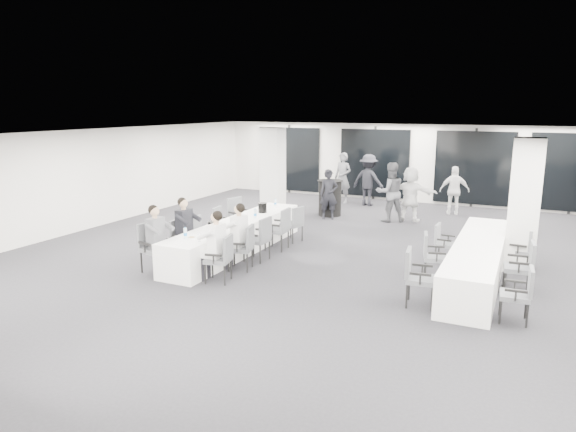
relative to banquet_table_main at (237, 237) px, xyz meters
The scene contains 42 objects.
room 3.36m from the banquet_table_main, 28.40° to the left, with size 14.04×16.04×2.84m.
column_left 3.85m from the banquet_table_main, 103.57° to the left, with size 0.60×0.60×2.80m, color silver.
column_right 6.37m from the banquet_table_main, 12.95° to the left, with size 0.60×0.60×2.80m, color silver.
banquet_table_main is the anchor object (origin of this frame).
banquet_table_side 5.39m from the banquet_table_main, ahead, with size 0.90×5.00×0.75m, color white.
cocktail_table 4.94m from the banquet_table_main, 84.20° to the left, with size 0.81×0.81×1.13m.
chair_main_left_near 2.19m from the banquet_table_main, 112.62° to the right, with size 0.63×0.66×1.04m.
chair_main_left_second 1.36m from the banquet_table_main, 127.84° to the right, with size 0.52×0.56×0.92m.
chair_main_left_mid 0.90m from the banquet_table_main, 157.27° to the right, with size 0.45×0.50×0.86m.
chair_main_left_fourth 1.06m from the banquet_table_main, 142.14° to the left, with size 0.51×0.55×0.91m.
chair_main_left_far 1.71m from the banquet_table_main, 119.56° to the left, with size 0.62×0.65×1.01m.
chair_main_right_near 2.14m from the banquet_table_main, 67.07° to the right, with size 0.57×0.60×0.95m.
chair_main_right_second 1.39m from the banquet_table_main, 52.74° to the right, with size 0.59×0.62×0.96m.
chair_main_right_mid 0.95m from the banquet_table_main, 25.46° to the right, with size 0.52×0.58×1.00m.
chair_main_right_fourth 1.07m from the banquet_table_main, 36.68° to the left, with size 0.54×0.60×1.02m.
chair_main_right_far 1.68m from the banquet_table_main, 60.38° to the left, with size 0.57×0.59×0.92m.
chair_side_left_near 4.80m from the banquet_table_main, 18.75° to the right, with size 0.56×0.61×1.00m.
chair_side_left_mid 4.55m from the banquet_table_main, ahead, with size 0.56×0.59×0.94m.
chair_side_left_far 4.73m from the banquet_table_main, 15.89° to the left, with size 0.45×0.50×0.86m.
chair_side_right_near 6.41m from the banquet_table_main, 14.23° to the right, with size 0.50×0.55×0.93m.
chair_side_right_mid 6.22m from the banquet_table_main, ahead, with size 0.54×0.59×0.99m.
chair_side_right_far 6.35m from the banquet_table_main, 12.03° to the left, with size 0.53×0.57×0.93m.
seated_guest_a 2.18m from the banquet_table_main, 108.17° to the right, with size 0.50×0.38×1.44m.
seated_guest_b 1.33m from the banquet_table_main, 122.23° to the right, with size 0.50×0.38×1.44m.
seated_guest_c 2.14m from the banquet_table_main, 71.39° to the right, with size 0.50×0.38×1.44m.
seated_guest_d 1.37m from the banquet_table_main, 59.08° to the right, with size 0.50×0.38×1.44m.
standing_guest_a 4.48m from the banquet_table_main, 81.63° to the left, with size 0.64×0.51×1.74m, color black.
standing_guest_b 5.47m from the banquet_table_main, 63.29° to the left, with size 0.98×0.60×2.03m, color #53555A.
standing_guest_c 7.17m from the banquet_table_main, 81.09° to the left, with size 1.31×0.67×2.03m, color black.
standing_guest_d 7.90m from the banquet_table_main, 59.12° to the left, with size 1.04×0.58×1.77m, color white.
standing_guest_e 7.97m from the banquet_table_main, 39.85° to the left, with size 0.87×0.53×1.81m, color black.
standing_guest_f 6.01m from the banquet_table_main, 60.16° to the left, with size 1.73×0.67×1.89m, color white.
standing_guest_g 7.23m from the banquet_table_main, 89.09° to the left, with size 0.75×0.60×2.05m, color #53555A.
ice_bucket_near 1.20m from the banquet_table_main, 87.35° to the right, with size 0.20×0.20×0.23m, color black.
ice_bucket_far 1.29m from the banquet_table_main, 87.05° to the left, with size 0.22×0.22×0.25m, color black.
water_bottle_a 1.89m from the banquet_table_main, 94.30° to the right, with size 0.07×0.07×0.22m, color silver.
water_bottle_b 0.73m from the banquet_table_main, 66.20° to the left, with size 0.07×0.07×0.22m, color silver.
water_bottle_c 2.12m from the banquet_table_main, 90.45° to the left, with size 0.06×0.06×0.20m, color silver.
plate_a 1.77m from the banquet_table_main, 91.73° to the right, with size 0.20×0.20×0.03m.
plate_b 1.61m from the banquet_table_main, 82.60° to the right, with size 0.21×0.21×0.03m.
plate_c 0.72m from the banquet_table_main, 83.47° to the right, with size 0.18×0.18×0.03m.
wine_glass 2.00m from the banquet_table_main, 81.82° to the right, with size 0.07×0.07×0.19m.
Camera 1 is at (4.23, -10.59, 3.42)m, focal length 32.00 mm.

